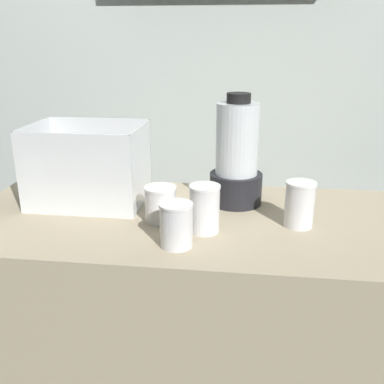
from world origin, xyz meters
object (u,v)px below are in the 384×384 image
at_px(carrot_display_bin, 91,179).
at_px(juice_cup_orange_right, 205,212).
at_px(juice_cup_beet_middle, 176,227).
at_px(juice_cup_orange_far_right, 299,206).
at_px(blender_pitcher, 237,159).
at_px(juice_cup_pomegranate_left, 161,206).

height_order(carrot_display_bin, juice_cup_orange_right, carrot_display_bin).
relative_size(juice_cup_beet_middle, juice_cup_orange_far_right, 0.89).
height_order(blender_pitcher, juice_cup_pomegranate_left, blender_pitcher).
bearing_deg(juice_cup_orange_far_right, juice_cup_orange_right, -165.03).
bearing_deg(carrot_display_bin, blender_pitcher, 5.91).
xyz_separation_m(blender_pitcher, juice_cup_orange_far_right, (0.19, -0.17, -0.09)).
bearing_deg(juice_cup_pomegranate_left, juice_cup_beet_middle, -65.18).
relative_size(juice_cup_beet_middle, juice_cup_orange_right, 0.87).
height_order(juice_cup_pomegranate_left, juice_cup_orange_far_right, juice_cup_orange_far_right).
xyz_separation_m(carrot_display_bin, juice_cup_beet_middle, (0.33, -0.29, -0.02)).
relative_size(juice_cup_pomegranate_left, juice_cup_beet_middle, 0.91).
relative_size(carrot_display_bin, juice_cup_orange_right, 2.65).
distance_m(carrot_display_bin, juice_cup_pomegranate_left, 0.29).
bearing_deg(blender_pitcher, juice_cup_orange_right, -108.28).
distance_m(juice_cup_pomegranate_left, juice_cup_orange_far_right, 0.40).
height_order(juice_cup_beet_middle, juice_cup_orange_far_right, juice_cup_orange_far_right).
bearing_deg(juice_cup_orange_right, juice_cup_pomegranate_left, 158.34).
height_order(carrot_display_bin, juice_cup_beet_middle, carrot_display_bin).
relative_size(blender_pitcher, juice_cup_beet_middle, 3.01).
height_order(juice_cup_pomegranate_left, juice_cup_beet_middle, juice_cup_beet_middle).
bearing_deg(blender_pitcher, carrot_display_bin, -174.09).
bearing_deg(juice_cup_orange_right, carrot_display_bin, 154.47).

